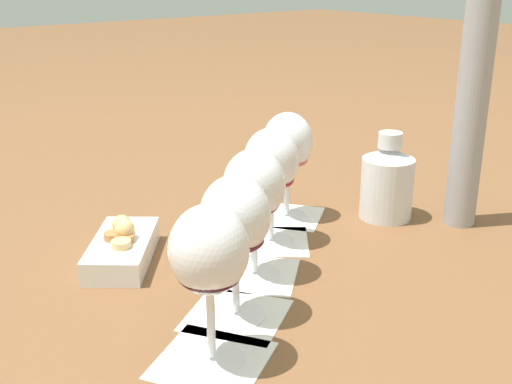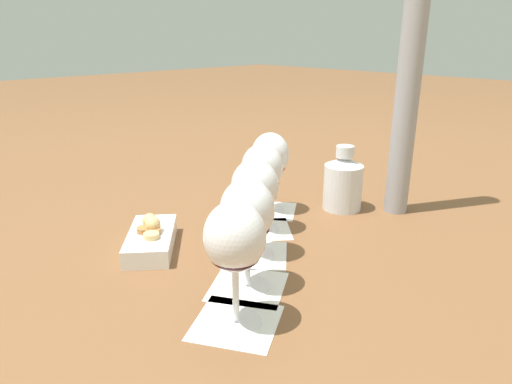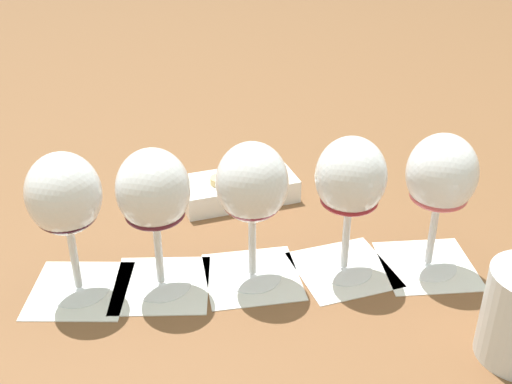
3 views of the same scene
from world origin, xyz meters
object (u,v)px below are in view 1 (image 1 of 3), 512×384
at_px(wine_glass_4, 209,258).
at_px(umbrella_pole, 483,6).
at_px(wine_glass_3, 235,222).
at_px(wine_glass_0, 288,147).
at_px(wine_glass_1, 271,165).
at_px(wine_glass_2, 254,190).
at_px(snack_dish, 122,247).
at_px(ceramic_vase, 387,181).

height_order(wine_glass_4, umbrella_pole, umbrella_pole).
distance_m(wine_glass_3, umbrella_pole, 0.54).
xyz_separation_m(wine_glass_0, wine_glass_4, (0.36, 0.28, -0.00)).
height_order(wine_glass_1, wine_glass_2, same).
bearing_deg(wine_glass_3, wine_glass_4, 37.13).
relative_size(wine_glass_0, wine_glass_4, 1.00).
bearing_deg(wine_glass_4, snack_dish, -98.60).
xyz_separation_m(wine_glass_3, wine_glass_4, (0.08, 0.06, -0.00)).
height_order(wine_glass_0, wine_glass_2, same).
xyz_separation_m(wine_glass_1, wine_glass_3, (0.18, 0.15, -0.00)).
relative_size(ceramic_vase, umbrella_pole, 0.21).
relative_size(wine_glass_0, ceramic_vase, 1.21).
xyz_separation_m(wine_glass_2, wine_glass_4, (0.17, 0.14, -0.00)).
relative_size(wine_glass_2, umbrella_pole, 0.26).
xyz_separation_m(wine_glass_0, wine_glass_1, (0.09, 0.07, 0.00)).
height_order(wine_glass_1, wine_glass_4, same).
relative_size(wine_glass_1, umbrella_pole, 0.26).
bearing_deg(snack_dish, ceramic_vase, 163.52).
bearing_deg(wine_glass_2, wine_glass_0, -143.07).
height_order(wine_glass_4, ceramic_vase, wine_glass_4).
distance_m(wine_glass_1, wine_glass_2, 0.12).
xyz_separation_m(wine_glass_2, umbrella_pole, (-0.40, 0.07, 0.23)).
distance_m(wine_glass_2, wine_glass_4, 0.22).
bearing_deg(snack_dish, wine_glass_4, 81.40).
relative_size(wine_glass_4, ceramic_vase, 1.21).
distance_m(snack_dish, umbrella_pole, 0.67).
xyz_separation_m(wine_glass_0, umbrella_pole, (-0.21, 0.21, 0.23)).
distance_m(ceramic_vase, umbrella_pole, 0.32).
bearing_deg(wine_glass_0, wine_glass_4, 37.87).
height_order(wine_glass_0, ceramic_vase, wine_glass_0).
bearing_deg(wine_glass_4, wine_glass_2, -141.17).
bearing_deg(umbrella_pole, snack_dish, -23.65).
height_order(wine_glass_3, ceramic_vase, wine_glass_3).
relative_size(wine_glass_0, wine_glass_3, 1.00).
distance_m(wine_glass_1, umbrella_pole, 0.41).
bearing_deg(ceramic_vase, wine_glass_3, 14.34).
xyz_separation_m(wine_glass_3, ceramic_vase, (-0.41, -0.10, -0.06)).
height_order(wine_glass_1, snack_dish, wine_glass_1).
height_order(wine_glass_3, umbrella_pole, umbrella_pole).
height_order(wine_glass_0, wine_glass_3, same).
bearing_deg(umbrella_pole, wine_glass_2, -10.12).
bearing_deg(wine_glass_0, umbrella_pole, 135.88).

